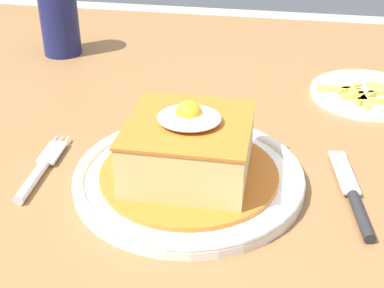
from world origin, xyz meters
TOP-DOWN VIEW (x-y plane):
  - dining_table at (0.00, 0.00)m, footprint 1.22×0.98m
  - main_plate at (0.05, -0.15)m, footprint 0.26×0.26m
  - sandwich_meal at (0.05, -0.15)m, footprint 0.20×0.20m
  - fork at (-0.12, -0.17)m, footprint 0.02×0.14m
  - knife at (0.23, -0.16)m, footprint 0.04×0.17m
  - soda_can at (-0.25, 0.22)m, footprint 0.07×0.07m
  - side_plate_fries at (0.27, 0.12)m, footprint 0.17×0.17m

SIDE VIEW (x-z plane):
  - dining_table at x=0.00m, z-range 0.26..0.99m
  - side_plate_fries at x=0.27m, z-range 0.72..0.74m
  - fork at x=-0.12m, z-range 0.72..0.74m
  - knife at x=0.23m, z-range 0.72..0.74m
  - main_plate at x=0.05m, z-range 0.72..0.74m
  - sandwich_meal at x=0.05m, z-range 0.72..0.81m
  - soda_can at x=-0.25m, z-range 0.72..0.85m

